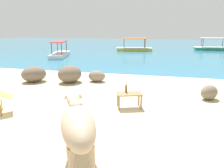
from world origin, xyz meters
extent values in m
cube|color=#CCB78E|center=(0.00, 0.00, 0.02)|extent=(18.00, 14.00, 0.04)
cube|color=teal|center=(0.00, 22.00, 0.00)|extent=(60.00, 36.00, 0.03)
cylinder|color=tan|center=(0.12, -0.58, 0.34)|extent=(0.12, 0.12, 0.59)
cylinder|color=tan|center=(0.41, -0.43, 0.34)|extent=(0.12, 0.12, 0.59)
cylinder|color=tan|center=(0.53, -1.37, 0.34)|extent=(0.12, 0.12, 0.59)
cylinder|color=tan|center=(0.82, -1.22, 0.34)|extent=(0.12, 0.12, 0.59)
ellipsoid|color=tan|center=(0.47, -0.90, 0.81)|extent=(1.28, 1.71, 0.64)
ellipsoid|color=tan|center=(0.00, -0.02, 0.92)|extent=(0.43, 0.50, 0.30)
cone|color=tan|center=(-0.13, -0.09, 1.04)|extent=(0.15, 0.15, 0.11)
cone|color=tan|center=(0.14, 0.05, 1.04)|extent=(0.15, 0.15, 0.11)
ellipsoid|color=tan|center=(0.34, -0.65, 1.08)|extent=(0.37, 0.39, 0.21)
cube|color=olive|center=(0.89, 2.18, 0.49)|extent=(0.86, 0.66, 0.04)
cylinder|color=olive|center=(1.15, 2.46, 0.26)|extent=(0.05, 0.05, 0.44)
cylinder|color=olive|center=(1.27, 2.12, 0.26)|extent=(0.05, 0.05, 0.44)
cylinder|color=olive|center=(0.51, 2.24, 0.26)|extent=(0.05, 0.05, 0.44)
cylinder|color=olive|center=(0.63, 1.90, 0.26)|extent=(0.05, 0.05, 0.44)
cylinder|color=brown|center=(0.77, 2.25, 0.62)|extent=(0.07, 0.07, 0.22)
cylinder|color=brown|center=(0.77, 2.25, 0.76)|extent=(0.03, 0.03, 0.06)
cylinder|color=yellow|center=(0.77, 2.25, 0.80)|extent=(0.03, 0.03, 0.02)
cylinder|color=olive|center=(-2.51, 0.65, 0.21)|extent=(0.04, 0.04, 0.34)
cylinder|color=olive|center=(-2.83, 1.06, 0.21)|extent=(0.04, 0.04, 0.34)
cube|color=#EFD14C|center=(-2.59, 0.92, 0.61)|extent=(0.68, 0.69, 0.23)
ellipsoid|color=#6B5B4C|center=(-2.24, 4.72, 0.43)|extent=(1.38, 1.43, 0.78)
ellipsoid|color=#6B5B4C|center=(-3.88, 4.44, 0.40)|extent=(1.41, 1.40, 0.71)
ellipsoid|color=#756651|center=(3.45, 3.64, 0.30)|extent=(0.81, 0.81, 0.51)
ellipsoid|color=gray|center=(-1.10, 5.16, 0.30)|extent=(0.80, 0.58, 0.51)
cube|color=#338E66|center=(6.71, 21.39, 0.16)|extent=(3.67, 1.34, 0.28)
cube|color=white|center=(6.71, 21.39, 0.32)|extent=(3.74, 1.40, 0.04)
cylinder|color=brown|center=(7.76, 21.85, 0.77)|extent=(0.06, 0.06, 0.95)
cylinder|color=brown|center=(5.60, 21.70, 0.77)|extent=(0.06, 0.06, 0.95)
cylinder|color=brown|center=(5.66, 20.93, 0.77)|extent=(0.06, 0.06, 0.95)
cube|color=silver|center=(6.71, 21.39, 1.28)|extent=(2.58, 1.10, 0.06)
cube|color=white|center=(-6.71, 12.64, 0.16)|extent=(2.01, 3.76, 0.28)
cube|color=white|center=(-6.71, 12.64, 0.32)|extent=(2.08, 3.85, 0.04)
cylinder|color=brown|center=(-6.06, 11.70, 0.77)|extent=(0.06, 0.06, 0.95)
cylinder|color=brown|center=(-6.80, 11.49, 0.77)|extent=(0.06, 0.06, 0.95)
cylinder|color=brown|center=(-6.63, 13.78, 0.77)|extent=(0.06, 0.06, 0.95)
cylinder|color=brown|center=(-7.37, 13.58, 0.77)|extent=(0.06, 0.06, 0.95)
cube|color=red|center=(-6.71, 12.64, 1.28)|extent=(1.56, 2.68, 0.06)
cube|color=gold|center=(-1.33, 18.84, 0.16)|extent=(3.74, 1.73, 0.28)
cube|color=white|center=(-1.33, 18.84, 0.32)|extent=(3.82, 1.80, 0.04)
cylinder|color=brown|center=(-0.34, 19.42, 0.77)|extent=(0.06, 0.06, 0.95)
cylinder|color=brown|center=(-0.20, 18.66, 0.77)|extent=(0.06, 0.06, 0.95)
cylinder|color=brown|center=(-2.46, 19.03, 0.77)|extent=(0.06, 0.06, 0.95)
cylinder|color=brown|center=(-2.33, 18.27, 0.77)|extent=(0.06, 0.06, 0.95)
cube|color=orange|center=(-1.33, 18.84, 1.28)|extent=(2.65, 1.37, 0.06)
camera|label=1|loc=(1.91, -4.26, 2.52)|focal=35.39mm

